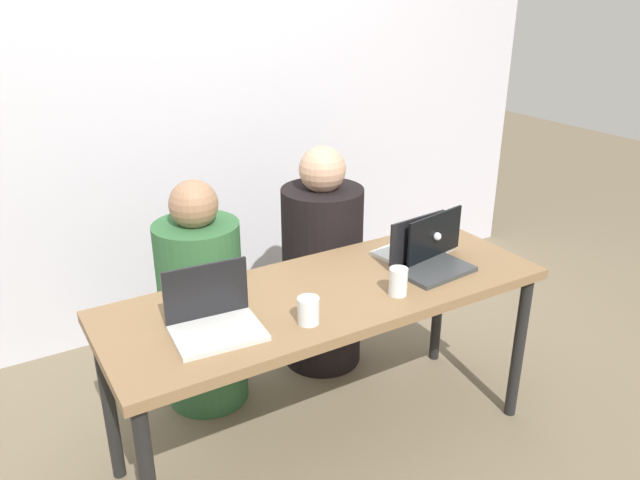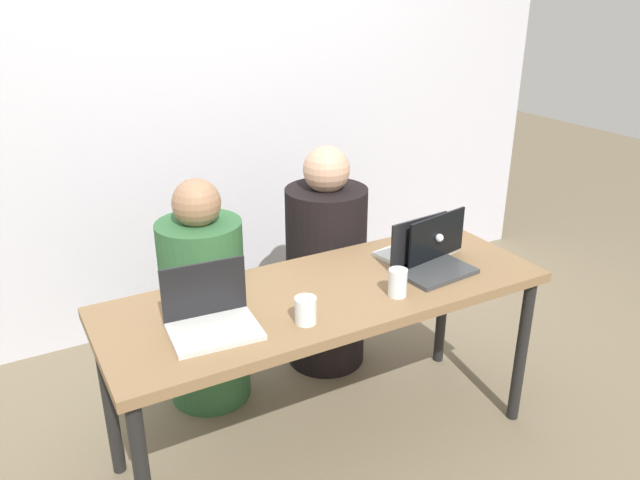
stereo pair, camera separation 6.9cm
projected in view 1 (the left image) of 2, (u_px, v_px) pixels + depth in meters
name	position (u px, v px, depth m)	size (l,w,h in m)	color
ground_plane	(328.00, 441.00, 2.64)	(12.00, 12.00, 0.00)	#70634C
back_wall	(192.00, 84.00, 3.20)	(4.50, 0.10, 2.62)	silver
desk	(328.00, 306.00, 2.39)	(1.71, 0.62, 0.72)	olive
person_on_left	(202.00, 307.00, 2.76)	(0.40, 0.40, 1.05)	#2F6035
person_on_right	(322.00, 271.00, 3.04)	(0.43, 0.43, 1.12)	black
laptop_front_right	(428.00, 259.00, 2.51)	(0.31, 0.25, 0.20)	#37393B
laptop_front_left	(214.00, 318.00, 2.07)	(0.31, 0.26, 0.21)	silver
laptop_back_right	(421.00, 245.00, 2.63)	(0.36, 0.27, 0.21)	silver
water_glass_right	(398.00, 283.00, 2.30)	(0.07, 0.07, 0.11)	white
water_glass_left	(308.00, 312.00, 2.12)	(0.08, 0.08, 0.09)	white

